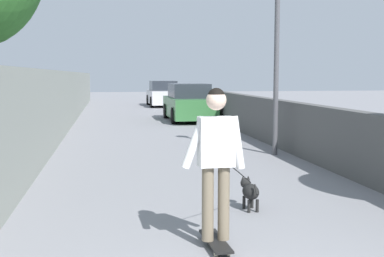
% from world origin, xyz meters
% --- Properties ---
extents(ground_plane, '(80.00, 80.00, 0.00)m').
position_xyz_m(ground_plane, '(14.00, 0.00, 0.00)').
color(ground_plane, gray).
extents(wall_left, '(48.00, 0.30, 2.02)m').
position_xyz_m(wall_left, '(12.00, 2.98, 1.01)').
color(wall_left, '#999E93').
rests_on(wall_left, ground).
extents(fence_right, '(48.00, 0.30, 1.25)m').
position_xyz_m(fence_right, '(12.00, -2.98, 0.62)').
color(fence_right, '#4C4C4C').
rests_on(fence_right, ground).
extents(lamp_post, '(0.36, 0.36, 4.40)m').
position_xyz_m(lamp_post, '(8.92, -2.43, 3.01)').
color(lamp_post, '#4C4C51').
rests_on(lamp_post, ground).
extents(skateboard, '(0.81, 0.23, 0.08)m').
position_xyz_m(skateboard, '(2.85, 0.34, 0.07)').
color(skateboard, black).
rests_on(skateboard, ground).
extents(person_skateboarder, '(0.23, 0.71, 1.68)m').
position_xyz_m(person_skateboarder, '(2.85, 0.34, 1.07)').
color(person_skateboarder, '#726651').
rests_on(person_skateboarder, skateboard).
extents(dog, '(1.71, 0.93, 1.06)m').
position_xyz_m(dog, '(4.27, -0.46, 0.28)').
color(dog, black).
rests_on(dog, ground).
extents(car_near, '(4.22, 1.80, 1.54)m').
position_xyz_m(car_near, '(18.10, -1.83, 0.72)').
color(car_near, '#336B38').
rests_on(car_near, ground).
extents(car_far, '(4.28, 1.80, 1.54)m').
position_xyz_m(car_far, '(28.02, -1.83, 0.72)').
color(car_far, silver).
rests_on(car_far, ground).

